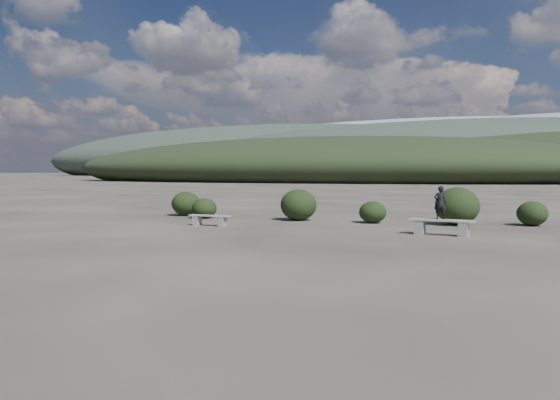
% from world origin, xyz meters
% --- Properties ---
extents(ground, '(1200.00, 1200.00, 0.00)m').
position_xyz_m(ground, '(0.00, 0.00, 0.00)').
color(ground, '#2A2621').
rests_on(ground, ground).
extents(bench_left, '(1.60, 0.38, 0.40)m').
position_xyz_m(bench_left, '(-3.70, 5.34, 0.24)').
color(bench_left, slate).
rests_on(bench_left, ground).
extents(bench_right, '(2.04, 0.68, 0.50)m').
position_xyz_m(bench_right, '(4.44, 5.26, 0.30)').
color(bench_right, slate).
rests_on(bench_right, ground).
extents(seated_person, '(0.42, 0.32, 1.04)m').
position_xyz_m(seated_person, '(4.39, 5.27, 1.02)').
color(seated_person, black).
rests_on(seated_person, bench_right).
extents(shrub_a, '(1.05, 1.05, 0.86)m').
position_xyz_m(shrub_a, '(-5.42, 8.09, 0.43)').
color(shrub_a, black).
rests_on(shrub_a, ground).
extents(shrub_b, '(1.47, 1.47, 1.26)m').
position_xyz_m(shrub_b, '(-1.39, 8.60, 0.63)').
color(shrub_b, black).
rests_on(shrub_b, ground).
extents(shrub_c, '(1.05, 1.05, 0.84)m').
position_xyz_m(shrub_c, '(1.64, 8.55, 0.42)').
color(shrub_c, black).
rests_on(shrub_c, ground).
extents(shrub_d, '(1.61, 1.61, 1.41)m').
position_xyz_m(shrub_d, '(4.72, 8.86, 0.70)').
color(shrub_d, black).
rests_on(shrub_d, ground).
extents(shrub_e, '(1.09, 1.09, 0.91)m').
position_xyz_m(shrub_e, '(7.30, 9.56, 0.45)').
color(shrub_e, black).
rests_on(shrub_e, ground).
extents(shrub_f, '(1.27, 1.27, 1.08)m').
position_xyz_m(shrub_f, '(-6.90, 9.08, 0.54)').
color(shrub_f, black).
rests_on(shrub_f, ground).
extents(mountain_ridges, '(500.00, 400.00, 56.00)m').
position_xyz_m(mountain_ridges, '(-7.48, 339.06, 10.84)').
color(mountain_ridges, black).
rests_on(mountain_ridges, ground).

